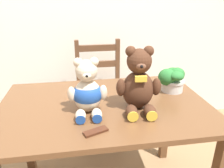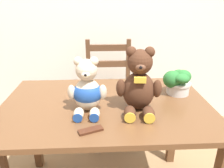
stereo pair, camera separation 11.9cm
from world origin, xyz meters
name	(u,v)px [view 2 (the right image)]	position (x,y,z in m)	size (l,w,h in m)	color
wall_back	(102,4)	(0.00, 1.51, 1.30)	(8.00, 0.04, 2.60)	silver
dining_table	(106,120)	(0.00, 0.41, 0.66)	(1.25, 0.82, 0.77)	brown
wooden_chair_behind	(109,94)	(0.05, 1.17, 0.48)	(0.43, 0.39, 0.99)	brown
teddy_bear_left	(87,90)	(-0.10, 0.33, 0.89)	(0.22, 0.22, 0.31)	beige
teddy_bear_right	(139,84)	(0.18, 0.32, 0.93)	(0.25, 0.26, 0.36)	#472819
potted_plant	(178,81)	(0.47, 0.53, 0.86)	(0.19, 0.18, 0.16)	beige
chocolate_bar	(91,130)	(-0.08, 0.12, 0.78)	(0.12, 0.04, 0.01)	#472314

